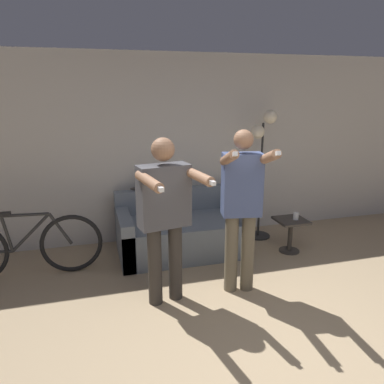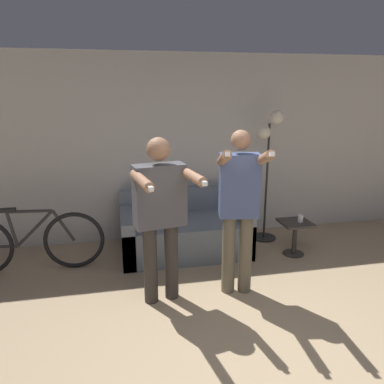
{
  "view_description": "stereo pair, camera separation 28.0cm",
  "coord_description": "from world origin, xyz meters",
  "px_view_note": "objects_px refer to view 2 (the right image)",
  "views": [
    {
      "loc": [
        -1.38,
        -2.13,
        2.11
      ],
      "look_at": [
        -0.26,
        1.82,
        0.98
      ],
      "focal_mm": 35.0,
      "sensor_mm": 36.0,
      "label": 1
    },
    {
      "loc": [
        -1.11,
        -2.2,
        2.11
      ],
      "look_at": [
        -0.26,
        1.82,
        0.98
      ],
      "focal_mm": 35.0,
      "sensor_mm": 36.0,
      "label": 2
    }
  ],
  "objects_px": {
    "cat": "(158,182)",
    "side_table": "(295,231)",
    "floor_lamp": "(269,146)",
    "cup": "(301,218)",
    "person_right": "(239,203)",
    "bicycle": "(29,243)",
    "couch": "(184,232)",
    "person_left": "(160,209)"
  },
  "relations": [
    {
      "from": "person_right",
      "to": "side_table",
      "type": "xyz_separation_m",
      "value": [
        1.05,
        0.75,
        -0.68
      ]
    },
    {
      "from": "couch",
      "to": "cup",
      "type": "bearing_deg",
      "value": -16.3
    },
    {
      "from": "couch",
      "to": "cup",
      "type": "xyz_separation_m",
      "value": [
        1.45,
        -0.43,
        0.23
      ]
    },
    {
      "from": "person_left",
      "to": "bicycle",
      "type": "bearing_deg",
      "value": 136.5
    },
    {
      "from": "cat",
      "to": "person_left",
      "type": "bearing_deg",
      "value": -96.05
    },
    {
      "from": "floor_lamp",
      "to": "bicycle",
      "type": "distance_m",
      "value": 3.31
    },
    {
      "from": "bicycle",
      "to": "cat",
      "type": "bearing_deg",
      "value": 19.99
    },
    {
      "from": "cup",
      "to": "bicycle",
      "type": "bearing_deg",
      "value": 176.4
    },
    {
      "from": "cat",
      "to": "side_table",
      "type": "xyz_separation_m",
      "value": [
        1.69,
        -0.78,
        -0.56
      ]
    },
    {
      "from": "person_right",
      "to": "cup",
      "type": "bearing_deg",
      "value": 44.17
    },
    {
      "from": "floor_lamp",
      "to": "bicycle",
      "type": "bearing_deg",
      "value": -172.46
    },
    {
      "from": "person_left",
      "to": "cup",
      "type": "relative_size",
      "value": 17.82
    },
    {
      "from": "cat",
      "to": "person_right",
      "type": "bearing_deg",
      "value": -67.39
    },
    {
      "from": "person_right",
      "to": "side_table",
      "type": "height_order",
      "value": "person_right"
    },
    {
      "from": "person_right",
      "to": "bicycle",
      "type": "bearing_deg",
      "value": 167.71
    },
    {
      "from": "person_left",
      "to": "cup",
      "type": "xyz_separation_m",
      "value": [
        1.9,
        0.73,
        -0.49
      ]
    },
    {
      "from": "person_right",
      "to": "floor_lamp",
      "type": "relative_size",
      "value": 0.94
    },
    {
      "from": "person_right",
      "to": "bicycle",
      "type": "relative_size",
      "value": 1.0
    },
    {
      "from": "cup",
      "to": "bicycle",
      "type": "height_order",
      "value": "bicycle"
    },
    {
      "from": "floor_lamp",
      "to": "cup",
      "type": "bearing_deg",
      "value": -70.89
    },
    {
      "from": "cat",
      "to": "couch",
      "type": "bearing_deg",
      "value": -52.63
    },
    {
      "from": "floor_lamp",
      "to": "bicycle",
      "type": "relative_size",
      "value": 1.06
    },
    {
      "from": "cup",
      "to": "bicycle",
      "type": "relative_size",
      "value": 0.05
    },
    {
      "from": "person_left",
      "to": "cup",
      "type": "height_order",
      "value": "person_left"
    },
    {
      "from": "cup",
      "to": "person_right",
      "type": "bearing_deg",
      "value": -146.3
    },
    {
      "from": "couch",
      "to": "bicycle",
      "type": "height_order",
      "value": "bicycle"
    },
    {
      "from": "cat",
      "to": "bicycle",
      "type": "relative_size",
      "value": 0.3
    },
    {
      "from": "bicycle",
      "to": "side_table",
      "type": "bearing_deg",
      "value": -3.34
    },
    {
      "from": "side_table",
      "to": "bicycle",
      "type": "bearing_deg",
      "value": 176.66
    },
    {
      "from": "cup",
      "to": "bicycle",
      "type": "xyz_separation_m",
      "value": [
        -3.35,
        0.21,
        -0.13
      ]
    },
    {
      "from": "couch",
      "to": "person_right",
      "type": "relative_size",
      "value": 0.95
    },
    {
      "from": "couch",
      "to": "bicycle",
      "type": "xyz_separation_m",
      "value": [
        -1.9,
        -0.21,
        0.1
      ]
    },
    {
      "from": "person_right",
      "to": "cat",
      "type": "distance_m",
      "value": 1.67
    },
    {
      "from": "couch",
      "to": "side_table",
      "type": "height_order",
      "value": "couch"
    },
    {
      "from": "floor_lamp",
      "to": "bicycle",
      "type": "height_order",
      "value": "floor_lamp"
    },
    {
      "from": "couch",
      "to": "person_right",
      "type": "xyz_separation_m",
      "value": [
        0.35,
        -1.16,
        0.73
      ]
    },
    {
      "from": "person_left",
      "to": "person_right",
      "type": "relative_size",
      "value": 0.97
    },
    {
      "from": "cat",
      "to": "side_table",
      "type": "relative_size",
      "value": 1.14
    },
    {
      "from": "person_left",
      "to": "cat",
      "type": "xyz_separation_m",
      "value": [
        0.16,
        1.53,
        -0.11
      ]
    },
    {
      "from": "floor_lamp",
      "to": "side_table",
      "type": "relative_size",
      "value": 4.05
    },
    {
      "from": "cat",
      "to": "bicycle",
      "type": "xyz_separation_m",
      "value": [
        -1.62,
        -0.59,
        -0.51
      ]
    },
    {
      "from": "person_left",
      "to": "cup",
      "type": "bearing_deg",
      "value": 10.6
    }
  ]
}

